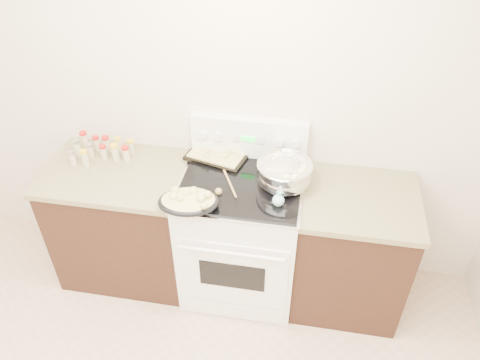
# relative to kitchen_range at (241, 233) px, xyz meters

# --- Properties ---
(room_shell) EXTENTS (4.10, 3.60, 2.75)m
(room_shell) POSITION_rel_kitchen_range_xyz_m (-0.35, -1.42, 1.21)
(room_shell) COLOR beige
(room_shell) RESTS_ON ground
(counter_left) EXTENTS (0.93, 0.67, 0.92)m
(counter_left) POSITION_rel_kitchen_range_xyz_m (-0.83, 0.01, -0.03)
(counter_left) COLOR black
(counter_left) RESTS_ON ground
(counter_right) EXTENTS (0.73, 0.67, 0.92)m
(counter_right) POSITION_rel_kitchen_range_xyz_m (0.73, 0.01, -0.03)
(counter_right) COLOR black
(counter_right) RESTS_ON ground
(kitchen_range) EXTENTS (0.78, 0.73, 1.22)m
(kitchen_range) POSITION_rel_kitchen_range_xyz_m (0.00, 0.00, 0.00)
(kitchen_range) COLOR white
(kitchen_range) RESTS_ON ground
(mixing_bowl) EXTENTS (0.40, 0.40, 0.20)m
(mixing_bowl) POSITION_rel_kitchen_range_xyz_m (0.26, 0.03, 0.53)
(mixing_bowl) COLOR silver
(mixing_bowl) RESTS_ON kitchen_range
(roasting_pan) EXTENTS (0.39, 0.30, 0.11)m
(roasting_pan) POSITION_rel_kitchen_range_xyz_m (-0.26, -0.28, 0.50)
(roasting_pan) COLOR black
(roasting_pan) RESTS_ON kitchen_range
(baking_sheet) EXTENTS (0.44, 0.36, 0.06)m
(baking_sheet) POSITION_rel_kitchen_range_xyz_m (-0.20, 0.24, 0.47)
(baking_sheet) COLOR black
(baking_sheet) RESTS_ON kitchen_range
(wooden_spoon) EXTENTS (0.14, 0.26, 0.04)m
(wooden_spoon) POSITION_rel_kitchen_range_xyz_m (-0.10, -0.09, 0.46)
(wooden_spoon) COLOR #A9824D
(wooden_spoon) RESTS_ON kitchen_range
(blue_ladle) EXTENTS (0.15, 0.24, 0.09)m
(blue_ladle) POSITION_rel_kitchen_range_xyz_m (0.25, -0.15, 0.48)
(blue_ladle) COLOR #91D2D9
(blue_ladle) RESTS_ON kitchen_range
(spice_jars) EXTENTS (0.39, 0.24, 0.13)m
(spice_jars) POSITION_rel_kitchen_range_xyz_m (-0.98, 0.14, 0.49)
(spice_jars) COLOR #BFB28C
(spice_jars) RESTS_ON counter_left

